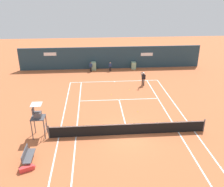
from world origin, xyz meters
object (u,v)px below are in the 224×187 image
player_bench (28,155)px  tennis_ball_near_service_line (130,90)px  ball_kid_centre_post (91,66)px  tennis_ball_by_sideline (111,95)px  ball_kid_left_post (110,66)px  tennis_ball_mid_court (138,112)px  equipment_bag (28,168)px  player_on_baseline (143,78)px  umpire_chair (38,116)px

player_bench → tennis_ball_near_service_line: 14.21m
ball_kid_centre_post → tennis_ball_by_sideline: (2.12, -8.08, -0.71)m
ball_kid_centre_post → ball_kid_left_post: ball_kid_centre_post is taller
tennis_ball_near_service_line → tennis_ball_mid_court: bearing=-90.2°
equipment_bag → tennis_ball_by_sideline: size_ratio=14.34×
tennis_ball_near_service_line → player_bench: bearing=-126.1°
player_bench → tennis_ball_near_service_line: size_ratio=22.85×
player_bench → ball_kid_centre_post: ball_kid_centre_post is taller
tennis_ball_by_sideline → tennis_ball_mid_court: same height
equipment_bag → ball_kid_left_post: ball_kid_left_post is taller
ball_kid_centre_post → tennis_ball_mid_court: 12.80m
player_on_baseline → tennis_ball_mid_court: size_ratio=26.53×
ball_kid_centre_post → tennis_ball_by_sideline: ball_kid_centre_post is taller
equipment_bag → player_on_baseline: bearing=53.8°
ball_kid_left_post → tennis_ball_near_service_line: bearing=100.6°
umpire_chair → player_on_baseline: 13.91m
ball_kid_left_post → tennis_ball_by_sideline: (-0.50, -8.08, -0.69)m
umpire_chair → tennis_ball_near_service_line: umpire_chair is taller
player_bench → equipment_bag: player_bench is taller
tennis_ball_mid_court → player_on_baseline: bearing=74.8°
ball_kid_centre_post → ball_kid_left_post: size_ratio=1.02×
umpire_chair → player_on_baseline: size_ratio=1.50×
ball_kid_left_post → tennis_ball_by_sideline: 8.13m
equipment_bag → tennis_ball_by_sideline: equipment_bag is taller
ball_kid_centre_post → tennis_ball_near_service_line: bearing=133.1°
tennis_ball_mid_court → ball_kid_left_post: bearing=97.7°
equipment_bag → tennis_ball_near_service_line: (8.20, 12.34, -0.13)m
ball_kid_centre_post → tennis_ball_near_service_line: size_ratio=19.00×
player_bench → player_on_baseline: (10.10, 12.71, 0.44)m
player_bench → tennis_ball_by_sideline: (6.23, 10.24, -0.48)m
ball_kid_centre_post → ball_kid_left_post: 2.62m
umpire_chair → equipment_bag: (-0.04, -3.84, -1.59)m
umpire_chair → tennis_ball_mid_court: size_ratio=39.84×
player_on_baseline → tennis_ball_mid_court: bearing=82.1°
ball_kid_centre_post → umpire_chair: bearing=86.9°
ball_kid_left_post → tennis_ball_near_service_line: 7.08m
player_bench → ball_kid_left_post: bearing=159.8°
umpire_chair → equipment_bag: size_ratio=2.78×
tennis_ball_by_sideline → ball_kid_left_post: bearing=86.5°
player_on_baseline → tennis_ball_by_sideline: (-3.87, -2.47, -0.92)m
ball_kid_centre_post → ball_kid_left_post: (2.62, -0.00, -0.02)m
equipment_bag → tennis_ball_mid_court: equipment_bag is taller
equipment_bag → tennis_ball_mid_court: 10.86m
player_on_baseline → umpire_chair: bearing=51.9°
ball_kid_centre_post → tennis_ball_mid_court: (4.24, -12.05, -0.71)m
equipment_bag → tennis_ball_mid_court: (8.18, 7.13, -0.13)m
tennis_ball_by_sideline → tennis_ball_mid_court: bearing=-62.0°
equipment_bag → tennis_ball_mid_court: bearing=41.1°
player_bench → tennis_ball_near_service_line: (8.37, 11.48, -0.48)m
ball_kid_centre_post → tennis_ball_by_sideline: size_ratio=19.00×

